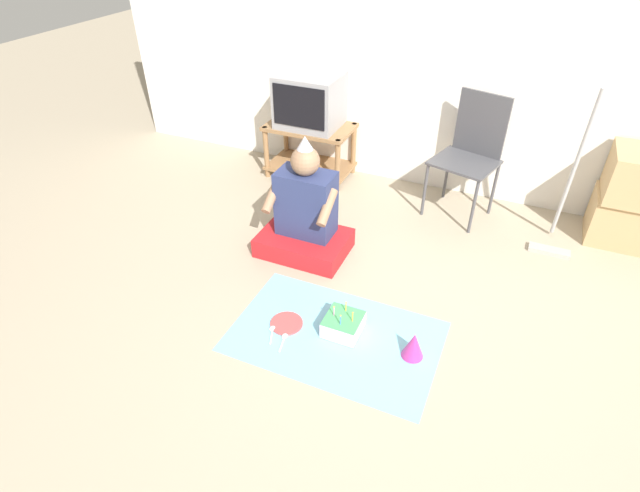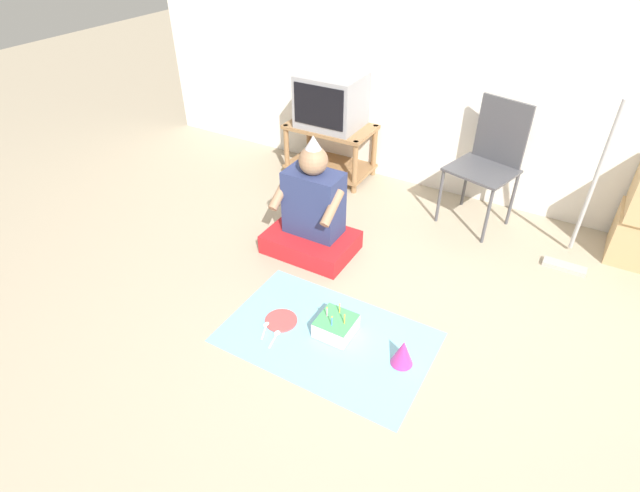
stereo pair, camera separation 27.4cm
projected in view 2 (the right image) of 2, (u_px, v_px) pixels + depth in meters
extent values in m
plane|color=tan|center=(360.00, 379.00, 2.66)|extent=(16.00, 16.00, 0.00)
cube|color=white|center=(510.00, 38.00, 3.47)|extent=(6.40, 0.06, 2.55)
cube|color=#997047|center=(331.00, 127.00, 4.29)|extent=(0.74, 0.44, 0.03)
cube|color=#997047|center=(330.00, 166.00, 4.51)|extent=(0.74, 0.44, 0.02)
cylinder|color=#997047|center=(287.00, 150.00, 4.42)|extent=(0.04, 0.04, 0.47)
cylinder|color=#997047|center=(355.00, 168.00, 4.15)|extent=(0.04, 0.04, 0.47)
cylinder|color=#997047|center=(309.00, 135.00, 4.69)|extent=(0.04, 0.04, 0.47)
cylinder|color=#997047|center=(374.00, 151.00, 4.42)|extent=(0.04, 0.04, 0.47)
cube|color=#99999E|center=(331.00, 100.00, 4.16)|extent=(0.51, 0.42, 0.43)
cube|color=black|center=(318.00, 107.00, 4.00)|extent=(0.45, 0.01, 0.33)
cube|color=#4C4C51|center=(482.00, 170.00, 3.64)|extent=(0.54, 0.51, 0.02)
cube|color=#4C4C51|center=(502.00, 132.00, 3.61)|extent=(0.38, 0.13, 0.48)
cylinder|color=#4C4C51|center=(440.00, 196.00, 3.79)|extent=(0.02, 0.02, 0.45)
cylinder|color=#4C4C51|center=(487.00, 216.00, 3.55)|extent=(0.02, 0.02, 0.45)
cylinder|color=#4C4C51|center=(466.00, 180.00, 3.99)|extent=(0.02, 0.02, 0.45)
cylinder|color=#4C4C51|center=(512.00, 199.00, 3.75)|extent=(0.02, 0.02, 0.45)
cube|color=#B2ADA3|center=(564.00, 266.00, 3.42)|extent=(0.28, 0.09, 0.03)
cylinder|color=#B7B7BC|center=(594.00, 183.00, 3.16)|extent=(0.03, 0.27, 1.16)
cube|color=red|center=(311.00, 242.00, 3.56)|extent=(0.61, 0.44, 0.14)
cube|color=navy|center=(314.00, 203.00, 3.42)|extent=(0.39, 0.23, 0.46)
sphere|color=#9E7556|center=(313.00, 161.00, 3.23)|extent=(0.19, 0.19, 0.19)
cone|color=silver|center=(313.00, 142.00, 3.16)|extent=(0.11, 0.11, 0.09)
cylinder|color=#9E7556|center=(280.00, 193.00, 3.38)|extent=(0.06, 0.25, 0.20)
cylinder|color=#9E7556|center=(332.00, 208.00, 3.22)|extent=(0.06, 0.25, 0.20)
cube|color=#7FC6E0|center=(327.00, 337.00, 2.90)|extent=(1.19, 0.76, 0.01)
cube|color=silver|center=(336.00, 326.00, 2.90)|extent=(0.21, 0.21, 0.10)
cube|color=#4CB266|center=(336.00, 320.00, 2.87)|extent=(0.21, 0.21, 0.01)
cylinder|color=yellow|center=(344.00, 320.00, 2.82)|extent=(0.01, 0.01, 0.07)
sphere|color=#FFCC4C|center=(345.00, 315.00, 2.80)|extent=(0.01, 0.01, 0.01)
cylinder|color=yellow|center=(340.00, 309.00, 2.89)|extent=(0.01, 0.01, 0.07)
sphere|color=#FFCC4C|center=(340.00, 304.00, 2.87)|extent=(0.01, 0.01, 0.01)
cylinder|color=#E58CCC|center=(327.00, 313.00, 2.87)|extent=(0.01, 0.01, 0.07)
sphere|color=#FFCC4C|center=(327.00, 308.00, 2.84)|extent=(0.01, 0.01, 0.01)
cylinder|color=#4C7FE5|center=(332.00, 322.00, 2.81)|extent=(0.01, 0.01, 0.07)
sphere|color=#FFCC4C|center=(332.00, 317.00, 2.78)|extent=(0.01, 0.01, 0.01)
cone|color=#CC338C|center=(403.00, 352.00, 2.69)|extent=(0.12, 0.12, 0.16)
cylinder|color=#D84C4C|center=(281.00, 320.00, 3.00)|extent=(0.19, 0.19, 0.01)
ellipsoid|color=white|center=(266.00, 324.00, 2.97)|extent=(0.04, 0.05, 0.01)
cube|color=white|center=(264.00, 333.00, 2.92)|extent=(0.05, 0.10, 0.01)
ellipsoid|color=white|center=(277.00, 333.00, 2.91)|extent=(0.04, 0.05, 0.01)
cube|color=white|center=(273.00, 342.00, 2.86)|extent=(0.03, 0.10, 0.01)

